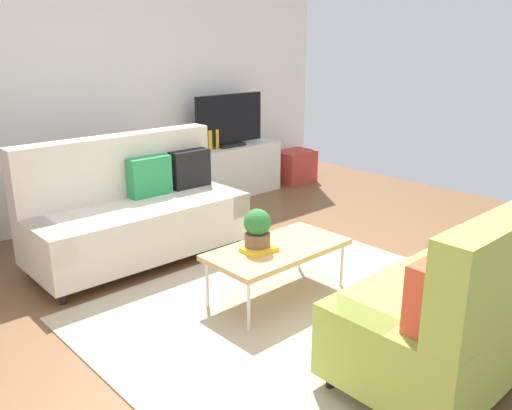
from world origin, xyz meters
name	(u,v)px	position (x,y,z in m)	size (l,w,h in m)	color
ground_plane	(283,298)	(0.00, 0.00, 0.00)	(7.68, 7.68, 0.00)	brown
wall_far	(98,85)	(0.00, 2.80, 1.45)	(6.40, 0.12, 2.90)	white
area_rug	(291,308)	(-0.08, -0.16, 0.01)	(2.90, 2.20, 0.01)	tan
couch_beige	(136,211)	(-0.41, 1.46, 0.45)	(1.91, 0.86, 1.10)	beige
couch_green	(478,296)	(0.26, -1.38, 0.45)	(1.90, 0.85, 1.10)	#A3BC4C
coffee_table	(277,250)	(-0.03, 0.04, 0.39)	(1.10, 0.56, 0.42)	tan
tv_console	(229,171)	(1.51, 2.46, 0.32)	(1.40, 0.44, 0.64)	silver
tv	(229,121)	(1.51, 2.44, 0.95)	(1.00, 0.20, 0.64)	black
storage_trunk	(295,166)	(2.61, 2.36, 0.22)	(0.52, 0.40, 0.44)	#B2382D
potted_plant	(257,229)	(-0.17, 0.11, 0.58)	(0.20, 0.20, 0.32)	brown
table_book_0	(259,249)	(-0.19, 0.07, 0.44)	(0.24, 0.18, 0.03)	gold
vase_0	(188,144)	(0.93, 2.51, 0.73)	(0.08, 0.08, 0.18)	silver
bottle_0	(202,143)	(1.07, 2.42, 0.74)	(0.06, 0.06, 0.20)	red
bottle_1	(210,140)	(1.18, 2.42, 0.76)	(0.06, 0.06, 0.24)	gold
bottle_2	(217,139)	(1.30, 2.42, 0.76)	(0.05, 0.05, 0.24)	gold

